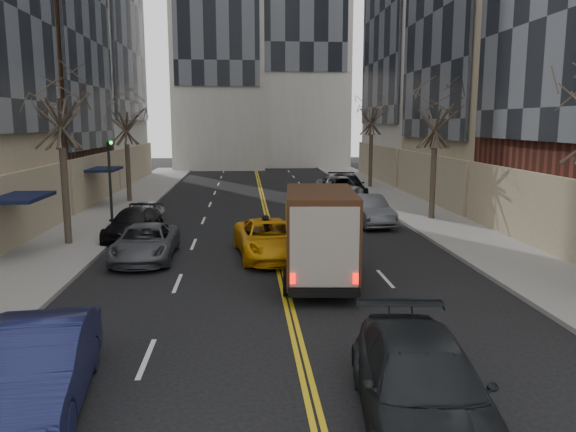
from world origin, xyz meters
The scene contains 18 objects.
sidewalk_left centered at (-9.00, 27.00, 0.07)m, with size 4.00×66.00×0.15m, color slate.
sidewalk_right centered at (9.00, 27.00, 0.07)m, with size 4.00×66.00×0.15m, color slate.
tree_lf_mid centered at (-8.80, 20.00, 6.60)m, with size 3.20×3.20×8.91m.
tree_lf_far centered at (-8.80, 33.00, 6.02)m, with size 3.20×3.20×8.12m.
tree_rt_mid centered at (8.80, 25.00, 6.17)m, with size 3.20×3.20×8.32m.
tree_rt_far centered at (8.80, 40.00, 6.74)m, with size 3.20×3.20×9.11m.
traffic_signal centered at (-7.39, 22.00, 2.82)m, with size 0.29×0.26×4.70m.
ups_truck centered at (1.20, 13.82, 1.57)m, with size 2.69×5.85×3.12m.
observer_sedan centered at (1.78, 4.65, 0.78)m, with size 2.78×5.59×1.56m.
taxi centered at (-0.30, 17.40, 0.73)m, with size 2.41×5.23×1.45m, color orange.
pedestrian centered at (-0.38, 17.62, 0.82)m, with size 0.60×0.39×1.65m, color black.
parked_lf_b centered at (-5.10, 5.89, 0.80)m, with size 1.69×4.85×1.60m, color #121539.
parked_lf_c centered at (-5.10, 17.33, 0.67)m, with size 2.23×4.85×1.35m, color #494C51.
parked_lf_d centered at (-6.30, 21.37, 0.68)m, with size 1.91×4.70×1.36m, color black.
parked_lf_e centered at (-6.30, 24.07, 0.67)m, with size 1.58×3.92×1.33m, color #B3B5BB.
parked_rt_a centered at (5.10, 24.08, 0.76)m, with size 1.62×4.64×1.53m, color #46484D.
parked_rt_b centered at (5.10, 33.30, 0.80)m, with size 2.66×5.77×1.60m, color #9DA1A5.
parked_rt_c centered at (5.88, 34.46, 0.82)m, with size 2.30×5.66×1.64m, color black.
Camera 1 is at (-1.23, -4.17, 5.28)m, focal length 35.00 mm.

